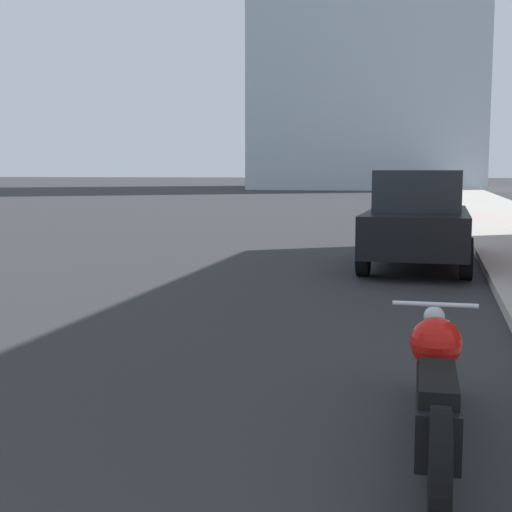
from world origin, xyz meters
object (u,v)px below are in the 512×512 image
parked_car_white (429,182)px  parked_car_black (418,220)px  parked_car_red (431,196)px  parked_car_yellow (431,184)px  parked_car_green (425,188)px  motorcycle (436,388)px

parked_car_white → parked_car_black: bearing=-85.5°
parked_car_red → parked_car_yellow: parked_car_yellow is taller
parked_car_black → parked_car_green: (-0.22, 26.06, -0.04)m
motorcycle → parked_car_red: size_ratio=0.65×
parked_car_white → motorcycle: bearing=-85.2°
parked_car_red → parked_car_green: size_ratio=0.92×
parked_car_black → parked_car_red: 13.10m
parked_car_white → parked_car_green: bearing=-85.8°
motorcycle → parked_car_white: bearing=89.5°
motorcycle → parked_car_black: 8.72m
parked_car_black → parked_car_green: bearing=91.3°
motorcycle → parked_car_green: bearing=89.9°
parked_car_black → parked_car_white: (-0.19, 48.42, -0.01)m
parked_car_green → parked_car_red: bearing=-82.8°
parked_car_yellow → parked_car_white: 10.94m
motorcycle → parked_car_yellow: parked_car_yellow is taller
parked_car_green → parked_car_white: parked_car_white is taller
parked_car_green → parked_car_white: size_ratio=1.06×
parked_car_red → motorcycle: bearing=-84.6°
parked_car_green → parked_car_yellow: size_ratio=0.99×
parked_car_green → parked_car_yellow: (0.28, 11.42, 0.01)m
motorcycle → parked_car_yellow: (-0.26, 46.17, 0.47)m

